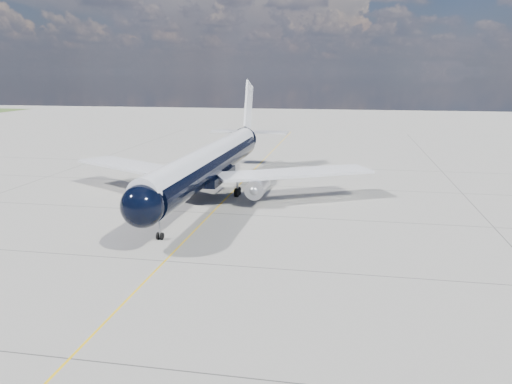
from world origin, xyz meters
TOP-DOWN VIEW (x-y plane):
  - ground at (0.00, 30.00)m, footprint 320.00×320.00m
  - taxiway_centerline at (0.00, 25.00)m, footprint 0.16×160.00m
  - main_airliner at (-2.08, 33.30)m, footprint 40.79×49.57m

SIDE VIEW (x-z plane):
  - ground at x=0.00m, z-range 0.00..0.00m
  - taxiway_centerline at x=0.00m, z-range 0.00..0.01m
  - main_airliner at x=-2.08m, z-range -2.72..11.62m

